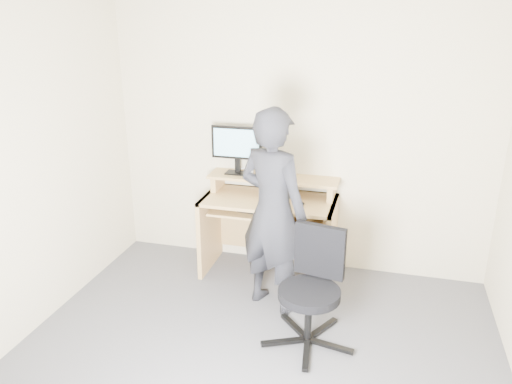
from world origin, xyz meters
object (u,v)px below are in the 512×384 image
at_px(desk, 271,216).
at_px(monitor, 237,146).
at_px(office_chair, 313,284).
at_px(person, 273,212).

height_order(desk, monitor, monitor).
height_order(monitor, office_chair, monitor).
bearing_deg(monitor, desk, -11.87).
bearing_deg(desk, person, -75.58).
height_order(office_chair, person, person).
relative_size(monitor, office_chair, 0.55).
height_order(desk, person, person).
relative_size(desk, office_chair, 1.40).
bearing_deg(person, monitor, -29.73).
distance_m(desk, person, 0.68).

